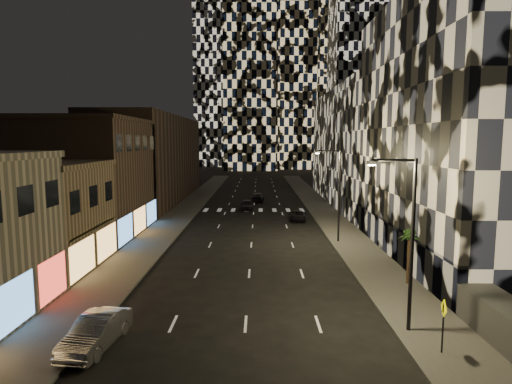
{
  "coord_description": "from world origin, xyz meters",
  "views": [
    {
      "loc": [
        0.71,
        -11.49,
        10.02
      ],
      "look_at": [
        0.5,
        22.02,
        6.0
      ],
      "focal_mm": 30.0,
      "sensor_mm": 36.0,
      "label": 1
    }
  ],
  "objects_px": {
    "streetlight_far": "(337,189)",
    "palm_tree": "(410,239)",
    "car_dark_midlane": "(247,205)",
    "car_dark_oncoming": "(257,197)",
    "car_silver_parked": "(96,332)",
    "car_dark_rightlane": "(298,216)",
    "ped_sign": "(443,317)",
    "streetlight_near": "(408,233)"
  },
  "relations": [
    {
      "from": "streetlight_far",
      "to": "car_silver_parked",
      "type": "distance_m",
      "value": 27.12
    },
    {
      "from": "car_silver_parked",
      "to": "car_dark_oncoming",
      "type": "bearing_deg",
      "value": 88.93
    },
    {
      "from": "car_silver_parked",
      "to": "ped_sign",
      "type": "distance_m",
      "value": 16.56
    },
    {
      "from": "car_silver_parked",
      "to": "palm_tree",
      "type": "xyz_separation_m",
      "value": [
        18.33,
        9.16,
        2.49
      ]
    },
    {
      "from": "ped_sign",
      "to": "streetlight_near",
      "type": "bearing_deg",
      "value": 121.34
    },
    {
      "from": "car_dark_midlane",
      "to": "car_dark_oncoming",
      "type": "height_order",
      "value": "car_dark_midlane"
    },
    {
      "from": "car_dark_oncoming",
      "to": "car_dark_rightlane",
      "type": "relative_size",
      "value": 1.18
    },
    {
      "from": "streetlight_far",
      "to": "palm_tree",
      "type": "distance_m",
      "value": 13.05
    },
    {
      "from": "streetlight_near",
      "to": "palm_tree",
      "type": "height_order",
      "value": "streetlight_near"
    },
    {
      "from": "car_dark_oncoming",
      "to": "car_dark_rightlane",
      "type": "xyz_separation_m",
      "value": [
        5.13,
        -16.92,
        -0.14
      ]
    },
    {
      "from": "ped_sign",
      "to": "palm_tree",
      "type": "relative_size",
      "value": 0.68
    },
    {
      "from": "streetlight_far",
      "to": "car_dark_midlane",
      "type": "relative_size",
      "value": 2.01
    },
    {
      "from": "palm_tree",
      "to": "car_dark_oncoming",
      "type": "bearing_deg",
      "value": 104.44
    },
    {
      "from": "car_dark_midlane",
      "to": "car_dark_rightlane",
      "type": "distance_m",
      "value": 10.49
    },
    {
      "from": "car_silver_parked",
      "to": "ped_sign",
      "type": "bearing_deg",
      "value": 5.26
    },
    {
      "from": "car_silver_parked",
      "to": "car_dark_rightlane",
      "type": "bearing_deg",
      "value": 76.65
    },
    {
      "from": "streetlight_near",
      "to": "streetlight_far",
      "type": "distance_m",
      "value": 20.0
    },
    {
      "from": "streetlight_near",
      "to": "streetlight_far",
      "type": "height_order",
      "value": "same"
    },
    {
      "from": "streetlight_far",
      "to": "palm_tree",
      "type": "relative_size",
      "value": 2.37
    },
    {
      "from": "streetlight_far",
      "to": "car_dark_rightlane",
      "type": "bearing_deg",
      "value": 103.04
    },
    {
      "from": "streetlight_far",
      "to": "streetlight_near",
      "type": "bearing_deg",
      "value": -90.0
    },
    {
      "from": "palm_tree",
      "to": "ped_sign",
      "type": "bearing_deg",
      "value": -100.45
    },
    {
      "from": "streetlight_far",
      "to": "ped_sign",
      "type": "distance_m",
      "value": 22.7
    },
    {
      "from": "car_silver_parked",
      "to": "palm_tree",
      "type": "bearing_deg",
      "value": 34.16
    },
    {
      "from": "streetlight_near",
      "to": "car_dark_midlane",
      "type": "height_order",
      "value": "streetlight_near"
    },
    {
      "from": "car_dark_midlane",
      "to": "car_dark_rightlane",
      "type": "relative_size",
      "value": 1.04
    },
    {
      "from": "car_silver_parked",
      "to": "ped_sign",
      "type": "height_order",
      "value": "ped_sign"
    },
    {
      "from": "car_dark_midlane",
      "to": "car_dark_oncoming",
      "type": "xyz_separation_m",
      "value": [
        1.5,
        8.79,
        -0.02
      ]
    },
    {
      "from": "streetlight_far",
      "to": "car_silver_parked",
      "type": "xyz_separation_m",
      "value": [
        -15.55,
        -21.74,
        -4.56
      ]
    },
    {
      "from": "streetlight_near",
      "to": "car_silver_parked",
      "type": "height_order",
      "value": "streetlight_near"
    },
    {
      "from": "car_dark_midlane",
      "to": "car_dark_oncoming",
      "type": "distance_m",
      "value": 8.92
    },
    {
      "from": "palm_tree",
      "to": "streetlight_near",
      "type": "bearing_deg",
      "value": -110.48
    },
    {
      "from": "car_silver_parked",
      "to": "car_dark_midlane",
      "type": "xyz_separation_m",
      "value": [
        6.2,
        41.63,
        -0.03
      ]
    },
    {
      "from": "car_dark_rightlane",
      "to": "palm_tree",
      "type": "relative_size",
      "value": 1.14
    },
    {
      "from": "streetlight_far",
      "to": "car_dark_rightlane",
      "type": "distance_m",
      "value": 12.97
    },
    {
      "from": "streetlight_near",
      "to": "palm_tree",
      "type": "distance_m",
      "value": 8.19
    },
    {
      "from": "car_dark_oncoming",
      "to": "ped_sign",
      "type": "height_order",
      "value": "ped_sign"
    },
    {
      "from": "streetlight_far",
      "to": "palm_tree",
      "type": "height_order",
      "value": "streetlight_far"
    },
    {
      "from": "streetlight_near",
      "to": "ped_sign",
      "type": "distance_m",
      "value": 4.33
    },
    {
      "from": "car_dark_midlane",
      "to": "ped_sign",
      "type": "distance_m",
      "value": 43.56
    },
    {
      "from": "car_dark_oncoming",
      "to": "ped_sign",
      "type": "relative_size",
      "value": 1.97
    },
    {
      "from": "car_dark_oncoming",
      "to": "palm_tree",
      "type": "xyz_separation_m",
      "value": [
        10.63,
        -41.26,
        2.54
      ]
    }
  ]
}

